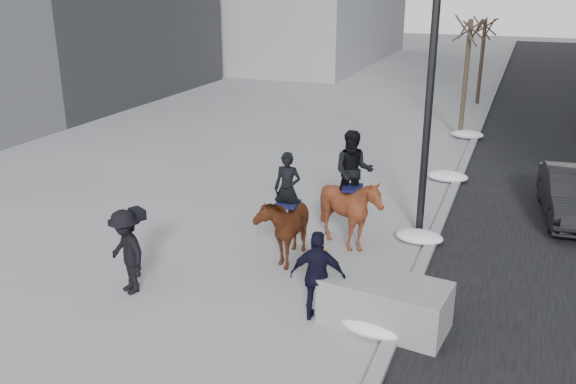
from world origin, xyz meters
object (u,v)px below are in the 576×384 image
at_px(planter, 385,303).
at_px(car_near, 573,195).
at_px(mounted_left, 285,220).
at_px(mounted_right, 351,202).

relative_size(planter, car_near, 0.57).
xyz_separation_m(planter, mounted_left, (-2.74, 2.02, 0.45)).
bearing_deg(mounted_left, planter, -36.40).
height_order(planter, mounted_right, mounted_right).
xyz_separation_m(car_near, mounted_left, (-6.12, -4.93, 0.25)).
height_order(mounted_left, mounted_right, mounted_right).
bearing_deg(planter, mounted_right, 116.58).
xyz_separation_m(planter, car_near, (3.38, 6.96, 0.20)).
distance_m(car_near, mounted_left, 7.87).
height_order(car_near, mounted_left, mounted_left).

